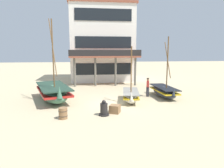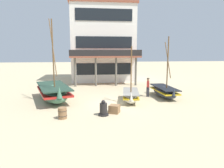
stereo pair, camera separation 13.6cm
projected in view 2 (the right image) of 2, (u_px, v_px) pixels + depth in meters
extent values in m
plane|color=tan|center=(114.00, 104.00, 15.95)|extent=(120.00, 120.00, 0.00)
ellipsoid|color=#2D333D|center=(164.00, 92.00, 18.16)|extent=(1.42, 4.02, 0.93)
cube|color=gold|center=(164.00, 91.00, 18.14)|extent=(1.43, 3.86, 0.11)
cube|color=black|center=(164.00, 87.00, 18.09)|extent=(1.46, 3.94, 0.06)
cone|color=#2D333D|center=(174.00, 92.00, 16.22)|extent=(0.27, 0.27, 0.65)
cylinder|color=brown|center=(168.00, 64.00, 17.27)|extent=(0.10, 0.10, 4.63)
cylinder|color=brown|center=(168.00, 60.00, 17.20)|extent=(0.10, 1.49, 3.00)
cube|color=brown|center=(163.00, 88.00, 18.40)|extent=(1.27, 0.19, 0.06)
ellipsoid|color=#427056|center=(53.00, 93.00, 16.93)|extent=(3.72, 6.05, 1.27)
cube|color=red|center=(53.00, 91.00, 16.90)|extent=(3.67, 5.84, 0.15)
cube|color=#243D2F|center=(53.00, 86.00, 16.83)|extent=(3.74, 5.96, 0.09)
cone|color=#427056|center=(59.00, 92.00, 14.39)|extent=(0.52, 0.52, 0.89)
cylinder|color=brown|center=(53.00, 56.00, 15.79)|extent=(0.10, 0.10, 5.59)
cylinder|color=brown|center=(53.00, 46.00, 15.67)|extent=(0.86, 2.50, 4.44)
cube|color=brown|center=(52.00, 87.00, 17.24)|extent=(1.94, 0.76, 0.06)
ellipsoid|color=silver|center=(131.00, 96.00, 16.64)|extent=(1.83, 3.69, 0.86)
cube|color=gold|center=(131.00, 95.00, 16.63)|extent=(1.82, 3.55, 0.10)
cube|color=gray|center=(131.00, 91.00, 16.58)|extent=(1.85, 3.62, 0.06)
cone|color=silver|center=(131.00, 96.00, 14.92)|extent=(0.28, 0.28, 0.60)
cylinder|color=brown|center=(131.00, 71.00, 15.87)|extent=(0.10, 0.10, 3.83)
cylinder|color=brown|center=(131.00, 66.00, 15.81)|extent=(0.32, 1.32, 2.71)
cube|color=brown|center=(131.00, 92.00, 16.86)|extent=(1.15, 0.37, 0.06)
cylinder|color=#33333D|center=(148.00, 92.00, 18.39)|extent=(0.26, 0.26, 0.88)
cube|color=#B22D28|center=(148.00, 84.00, 18.27)|extent=(0.31, 0.41, 0.54)
sphere|color=#A87A56|center=(148.00, 80.00, 18.21)|extent=(0.22, 0.22, 0.22)
cylinder|color=#2D2823|center=(148.00, 78.00, 18.19)|extent=(0.24, 0.24, 0.05)
cylinder|color=black|center=(103.00, 115.00, 13.08)|extent=(0.68, 0.68, 0.10)
cylinder|color=black|center=(103.00, 109.00, 13.01)|extent=(0.47, 0.47, 0.70)
sphere|color=black|center=(103.00, 102.00, 12.94)|extent=(0.26, 0.26, 0.26)
cylinder|color=olive|center=(63.00, 113.00, 12.40)|extent=(0.52, 0.52, 0.70)
torus|color=black|center=(62.00, 111.00, 12.37)|extent=(0.56, 0.56, 0.03)
torus|color=black|center=(63.00, 116.00, 12.42)|extent=(0.56, 0.56, 0.03)
cube|color=olive|center=(114.00, 109.00, 13.55)|extent=(0.86, 0.86, 0.54)
cube|color=white|center=(102.00, 45.00, 28.67)|extent=(8.30, 6.84, 9.90)
cube|color=brown|center=(102.00, 7.00, 27.84)|extent=(8.63, 7.12, 0.30)
cube|color=black|center=(104.00, 69.00, 25.80)|extent=(6.97, 0.06, 1.45)
cube|color=black|center=(104.00, 42.00, 25.26)|extent=(6.97, 0.06, 1.45)
cube|color=black|center=(104.00, 15.00, 24.73)|extent=(6.97, 0.06, 1.45)
cube|color=brown|center=(105.00, 57.00, 24.32)|extent=(8.30, 2.54, 0.20)
cylinder|color=#666056|center=(75.00, 72.00, 23.31)|extent=(0.24, 0.24, 3.30)
cylinder|color=#666056|center=(96.00, 72.00, 23.59)|extent=(0.24, 0.24, 3.30)
cylinder|color=#666056|center=(116.00, 72.00, 23.88)|extent=(0.24, 0.24, 3.30)
cylinder|color=#666056|center=(136.00, 72.00, 24.16)|extent=(0.24, 0.24, 3.30)
cube|color=black|center=(106.00, 53.00, 23.05)|extent=(8.30, 0.08, 0.70)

